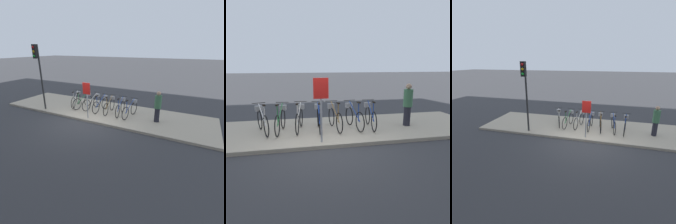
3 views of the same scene
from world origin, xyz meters
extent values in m
plane|color=#38383A|center=(0.00, 0.00, 0.00)|extent=(120.00, 120.00, 0.00)
cube|color=#B7A88E|center=(0.00, 1.72, 0.06)|extent=(12.75, 3.44, 0.12)
torus|color=black|center=(-1.73, 1.16, 0.48)|extent=(0.26, 0.69, 0.72)
torus|color=black|center=(-2.04, 2.09, 0.48)|extent=(0.26, 0.69, 0.72)
cylinder|color=silver|center=(-1.89, 1.63, 0.77)|extent=(0.35, 0.96, 0.61)
cylinder|color=silver|center=(-1.77, 1.28, 0.80)|extent=(0.04, 0.04, 0.65)
cube|color=black|center=(-1.77, 1.28, 1.15)|extent=(0.13, 0.21, 0.04)
cylinder|color=#262626|center=(-2.04, 2.09, 1.09)|extent=(0.44, 0.17, 0.02)
cube|color=gray|center=(-2.06, 2.14, 0.89)|extent=(0.29, 0.27, 0.18)
torus|color=black|center=(-1.38, 1.10, 0.48)|extent=(0.15, 0.72, 0.72)
torus|color=black|center=(-1.22, 2.08, 0.48)|extent=(0.15, 0.72, 0.72)
cylinder|color=#267238|center=(-1.30, 1.59, 0.77)|extent=(0.19, 1.00, 0.61)
cylinder|color=#267238|center=(-1.36, 1.23, 0.80)|extent=(0.04, 0.04, 0.65)
cube|color=black|center=(-1.36, 1.23, 1.15)|extent=(0.10, 0.21, 0.04)
cylinder|color=#262626|center=(-1.22, 2.08, 1.09)|extent=(0.46, 0.10, 0.02)
cube|color=gray|center=(-1.22, 2.13, 0.89)|extent=(0.27, 0.24, 0.18)
torus|color=black|center=(-0.74, 1.16, 0.48)|extent=(0.16, 0.71, 0.72)
torus|color=black|center=(-0.57, 2.13, 0.48)|extent=(0.16, 0.71, 0.72)
cylinder|color=beige|center=(-0.66, 1.65, 0.77)|extent=(0.21, 1.00, 0.61)
cylinder|color=beige|center=(-0.72, 1.29, 0.80)|extent=(0.04, 0.04, 0.65)
cube|color=black|center=(-0.72, 1.29, 1.15)|extent=(0.10, 0.21, 0.04)
cylinder|color=#262626|center=(-0.57, 2.13, 1.09)|extent=(0.46, 0.10, 0.02)
cube|color=gray|center=(-0.56, 2.18, 0.89)|extent=(0.27, 0.24, 0.18)
torus|color=black|center=(0.00, 1.04, 0.48)|extent=(0.08, 0.72, 0.72)
torus|color=black|center=(0.06, 2.03, 0.48)|extent=(0.08, 0.72, 0.72)
cylinder|color=navy|center=(0.03, 1.54, 0.77)|extent=(0.10, 1.01, 0.61)
cylinder|color=navy|center=(0.00, 1.18, 0.80)|extent=(0.03, 0.03, 0.65)
cube|color=black|center=(0.00, 1.18, 1.15)|extent=(0.08, 0.20, 0.04)
cylinder|color=#262626|center=(0.06, 2.03, 1.09)|extent=(0.46, 0.05, 0.02)
cube|color=gray|center=(0.06, 2.08, 0.89)|extent=(0.25, 0.21, 0.18)
torus|color=black|center=(0.66, 1.03, 0.48)|extent=(0.10, 0.72, 0.72)
torus|color=black|center=(0.57, 2.02, 0.48)|extent=(0.10, 0.72, 0.72)
cylinder|color=olive|center=(0.61, 1.52, 0.77)|extent=(0.13, 1.00, 0.61)
cylinder|color=olive|center=(0.65, 1.17, 0.80)|extent=(0.03, 0.03, 0.65)
cube|color=black|center=(0.65, 1.17, 1.15)|extent=(0.09, 0.21, 0.04)
cylinder|color=#262626|center=(0.57, 2.02, 1.09)|extent=(0.46, 0.07, 0.02)
cube|color=gray|center=(0.56, 2.07, 0.89)|extent=(0.26, 0.22, 0.18)
torus|color=black|center=(1.39, 1.02, 0.48)|extent=(0.12, 0.72, 0.72)
torus|color=black|center=(1.27, 2.00, 0.48)|extent=(0.12, 0.72, 0.72)
cylinder|color=navy|center=(1.33, 1.51, 0.77)|extent=(0.15, 1.00, 0.61)
cylinder|color=navy|center=(1.37, 1.16, 0.80)|extent=(0.04, 0.04, 0.65)
cube|color=black|center=(1.37, 1.16, 1.15)|extent=(0.09, 0.21, 0.04)
cylinder|color=#262626|center=(1.27, 2.00, 1.09)|extent=(0.46, 0.08, 0.02)
cube|color=gray|center=(1.26, 2.05, 0.89)|extent=(0.26, 0.23, 0.18)
torus|color=black|center=(1.88, 0.96, 0.48)|extent=(0.12, 0.72, 0.72)
torus|color=black|center=(1.99, 1.94, 0.48)|extent=(0.12, 0.72, 0.72)
cylinder|color=navy|center=(1.94, 1.45, 0.77)|extent=(0.15, 1.00, 0.61)
cylinder|color=navy|center=(1.89, 1.10, 0.80)|extent=(0.04, 0.04, 0.65)
cube|color=black|center=(1.89, 1.10, 1.15)|extent=(0.09, 0.21, 0.04)
cylinder|color=#262626|center=(1.99, 1.94, 1.09)|extent=(0.46, 0.08, 0.02)
cube|color=gray|center=(2.00, 1.99, 0.89)|extent=(0.26, 0.23, 0.18)
cylinder|color=#23232D|center=(3.42, 1.48, 0.49)|extent=(0.26, 0.26, 0.74)
cylinder|color=#3F724C|center=(3.42, 1.48, 1.19)|extent=(0.34, 0.34, 0.66)
sphere|color=tan|center=(3.42, 1.48, 1.62)|extent=(0.21, 0.21, 0.21)
cylinder|color=#2D2D2D|center=(-3.30, 0.35, 2.02)|extent=(0.10, 0.10, 3.79)
cube|color=black|center=(-3.30, 0.17, 3.54)|extent=(0.24, 0.20, 0.75)
sphere|color=red|center=(-3.30, 0.07, 3.76)|extent=(0.14, 0.14, 0.14)
sphere|color=gold|center=(-3.30, 0.07, 3.53)|extent=(0.14, 0.14, 0.14)
sphere|color=green|center=(-3.30, 0.07, 3.30)|extent=(0.14, 0.14, 0.14)
cylinder|color=#99999E|center=(-0.05, 0.30, 1.09)|extent=(0.06, 0.06, 1.94)
cube|color=red|center=(-0.05, 0.28, 1.76)|extent=(0.44, 0.03, 0.60)
camera|label=1|loc=(5.15, -7.02, 3.76)|focal=28.00mm
camera|label=2|loc=(-0.89, -5.94, 2.43)|focal=35.00mm
camera|label=3|loc=(1.05, -8.02, 3.96)|focal=28.00mm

